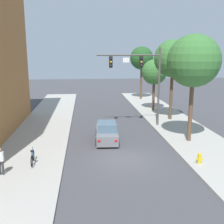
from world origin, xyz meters
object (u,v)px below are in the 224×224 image
at_px(street_tree_third, 154,72).
at_px(bicycle_leaning, 33,158).
at_px(pedestrian_sidewalk_left_walker, 1,160).
at_px(street_tree_farthest, 142,58).
at_px(street_tree_nearest, 194,61).
at_px(fire_hydrant, 199,158).
at_px(traffic_signal_mast, 142,73).
at_px(street_tree_second, 173,59).
at_px(car_lead_grey, 107,132).

bearing_deg(street_tree_third, bicycle_leaning, -127.31).
distance_m(pedestrian_sidewalk_left_walker, street_tree_farthest, 29.61).
bearing_deg(street_tree_farthest, street_tree_third, -91.40).
bearing_deg(street_tree_nearest, bicycle_leaning, -163.53).
bearing_deg(fire_hydrant, bicycle_leaning, 174.16).
bearing_deg(street_tree_third, pedestrian_sidewalk_left_walker, -128.08).
xyz_separation_m(traffic_signal_mast, fire_hydrant, (1.82, -9.63, -4.81)).
distance_m(fire_hydrant, street_tree_nearest, 7.64).
height_order(pedestrian_sidewalk_left_walker, street_tree_farthest, street_tree_farthest).
bearing_deg(traffic_signal_mast, fire_hydrant, -79.32).
bearing_deg(street_tree_nearest, traffic_signal_mast, 120.12).
bearing_deg(traffic_signal_mast, street_tree_farthest, 78.15).
xyz_separation_m(bicycle_leaning, street_tree_second, (12.60, 10.81, 6.02)).
bearing_deg(traffic_signal_mast, car_lead_grey, -132.89).
height_order(pedestrian_sidewalk_left_walker, street_tree_third, street_tree_third).
bearing_deg(street_tree_second, street_tree_nearest, -96.13).
xyz_separation_m(bicycle_leaning, fire_hydrant, (10.71, -1.10, -0.03)).
bearing_deg(street_tree_second, street_tree_farthest, 91.79).
distance_m(pedestrian_sidewalk_left_walker, street_tree_second, 19.51).
bearing_deg(street_tree_third, fire_hydrant, -94.31).
xyz_separation_m(pedestrian_sidewalk_left_walker, fire_hydrant, (12.22, 0.40, -0.56)).
height_order(pedestrian_sidewalk_left_walker, fire_hydrant, pedestrian_sidewalk_left_walker).
xyz_separation_m(street_tree_nearest, street_tree_farthest, (0.37, 20.73, -0.14)).
distance_m(street_tree_third, street_tree_farthest, 8.64).
relative_size(car_lead_grey, street_tree_third, 0.69).
xyz_separation_m(street_tree_second, street_tree_farthest, (-0.42, 13.41, -0.18)).
bearing_deg(bicycle_leaning, car_lead_grey, 41.22).
bearing_deg(car_lead_grey, street_tree_farthest, 70.42).
height_order(fire_hydrant, street_tree_second, street_tree_second).
distance_m(traffic_signal_mast, street_tree_farthest, 16.06).
bearing_deg(fire_hydrant, pedestrian_sidewalk_left_walker, -178.12).
bearing_deg(street_tree_third, traffic_signal_mast, -113.23).
xyz_separation_m(pedestrian_sidewalk_left_walker, street_tree_second, (14.11, 12.30, 5.49)).
height_order(bicycle_leaning, street_tree_farthest, street_tree_farthest).
height_order(pedestrian_sidewalk_left_walker, street_tree_nearest, street_tree_nearest).
relative_size(traffic_signal_mast, street_tree_farthest, 0.94).
xyz_separation_m(car_lead_grey, fire_hydrant, (5.52, -5.64, -0.22)).
relative_size(street_tree_second, street_tree_third, 1.33).
height_order(bicycle_leaning, street_tree_second, street_tree_second).
bearing_deg(bicycle_leaning, traffic_signal_mast, 43.82).
xyz_separation_m(fire_hydrant, street_tree_third, (1.27, 16.81, 4.34)).
bearing_deg(bicycle_leaning, street_tree_farthest, 63.30).
bearing_deg(car_lead_grey, street_tree_third, 58.71).
bearing_deg(street_tree_farthest, street_tree_nearest, -91.01).
bearing_deg(bicycle_leaning, street_tree_second, 40.62).
height_order(traffic_signal_mast, street_tree_second, street_tree_second).
height_order(street_tree_third, street_tree_farthest, street_tree_farthest).
relative_size(pedestrian_sidewalk_left_walker, fire_hydrant, 2.28).
distance_m(street_tree_second, street_tree_third, 5.23).
relative_size(car_lead_grey, street_tree_farthest, 0.54).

